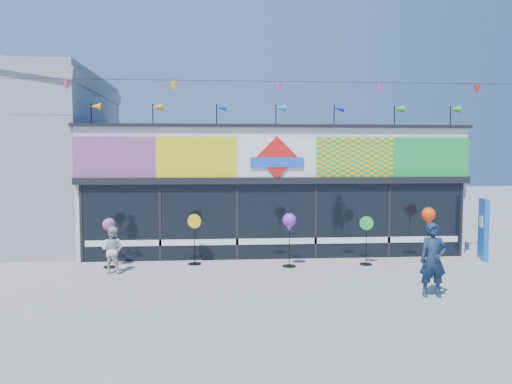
{
  "coord_description": "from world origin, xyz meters",
  "views": [
    {
      "loc": [
        -1.79,
        -11.55,
        3.1
      ],
      "look_at": [
        -0.74,
        2.0,
        2.15
      ],
      "focal_mm": 35.0,
      "sensor_mm": 36.0,
      "label": 1
    }
  ],
  "objects": [
    {
      "name": "ground",
      "position": [
        0.0,
        0.0,
        0.0
      ],
      "size": [
        80.0,
        80.0,
        0.0
      ],
      "primitive_type": "plane",
      "color": "gray",
      "rests_on": "ground"
    },
    {
      "name": "kite_shop",
      "position": [
        0.0,
        5.94,
        2.05
      ],
      "size": [
        16.0,
        5.7,
        5.31
      ],
      "color": "silver",
      "rests_on": "ground"
    },
    {
      "name": "blue_sign",
      "position": [
        6.27,
        2.9,
        0.92
      ],
      "size": [
        0.41,
        0.92,
        1.84
      ],
      "rotation": [
        0.0,
        0.0,
        -0.31
      ],
      "color": "blue",
      "rests_on": "ground"
    },
    {
      "name": "spinner_0",
      "position": [
        -4.82,
        2.59,
        1.12
      ],
      "size": [
        0.35,
        0.35,
        1.4
      ],
      "color": "black",
      "rests_on": "ground"
    },
    {
      "name": "spinner_1",
      "position": [
        -2.46,
        2.83,
        0.78
      ],
      "size": [
        0.4,
        0.37,
        1.47
      ],
      "color": "black",
      "rests_on": "ground"
    },
    {
      "name": "spinner_2",
      "position": [
        0.23,
        2.31,
        1.22
      ],
      "size": [
        0.39,
        0.39,
        1.53
      ],
      "color": "black",
      "rests_on": "ground"
    },
    {
      "name": "spinner_3",
      "position": [
        2.48,
        2.39,
        0.75
      ],
      "size": [
        0.38,
        0.36,
        1.41
      ],
      "color": "black",
      "rests_on": "ground"
    },
    {
      "name": "spinner_4",
      "position": [
        4.44,
        2.67,
        1.3
      ],
      "size": [
        0.41,
        0.41,
        1.63
      ],
      "color": "black",
      "rests_on": "ground"
    },
    {
      "name": "adult_man",
      "position": [
        2.99,
        -0.95,
        0.83
      ],
      "size": [
        0.63,
        0.43,
        1.65
      ],
      "primitive_type": "imported",
      "rotation": [
        0.0,
        0.0,
        -0.06
      ],
      "color": "#14253F",
      "rests_on": "ground"
    },
    {
      "name": "child",
      "position": [
        -4.61,
        1.94,
        0.63
      ],
      "size": [
        0.68,
        0.49,
        1.25
      ],
      "primitive_type": "imported",
      "rotation": [
        0.0,
        0.0,
        2.9
      ],
      "color": "silver",
      "rests_on": "ground"
    }
  ]
}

